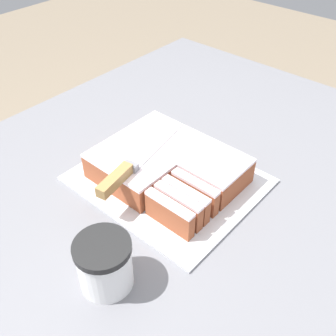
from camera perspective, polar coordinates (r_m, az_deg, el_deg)
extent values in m
cube|color=slate|center=(1.19, 0.48, -21.45)|extent=(1.40, 1.10, 0.94)
cube|color=silver|center=(0.87, 0.00, -1.71)|extent=(0.32, 0.37, 0.01)
cube|color=#994C2D|center=(0.88, -2.85, 1.43)|extent=(0.23, 0.17, 0.05)
cube|color=white|center=(0.86, -2.92, 3.03)|extent=(0.23, 0.17, 0.01)
cube|color=#994C2D|center=(0.84, 6.95, -0.87)|extent=(0.12, 0.12, 0.05)
cube|color=white|center=(0.82, 7.12, 0.75)|extent=(0.12, 0.12, 0.01)
cube|color=#994C2D|center=(0.75, 0.19, -6.85)|extent=(0.02, 0.11, 0.05)
cube|color=white|center=(0.73, 0.19, -5.20)|extent=(0.02, 0.11, 0.01)
cube|color=#994C2D|center=(0.76, 1.47, -5.78)|extent=(0.02, 0.11, 0.05)
cube|color=white|center=(0.74, 1.51, -4.13)|extent=(0.02, 0.11, 0.01)
cube|color=#994C2D|center=(0.78, 2.70, -4.75)|extent=(0.02, 0.11, 0.05)
cube|color=white|center=(0.75, 2.77, -3.10)|extent=(0.02, 0.11, 0.01)
cube|color=#994C2D|center=(0.79, 3.88, -3.75)|extent=(0.02, 0.11, 0.05)
cube|color=white|center=(0.77, 3.98, -2.10)|extent=(0.02, 0.11, 0.01)
cube|color=silver|center=(0.86, -1.87, 3.41)|extent=(0.20, 0.07, 0.00)
cube|color=slate|center=(0.79, -5.46, 0.26)|extent=(0.02, 0.03, 0.02)
cube|color=olive|center=(0.76, -7.72, -1.74)|extent=(0.10, 0.04, 0.02)
cylinder|color=white|center=(0.67, -9.12, -13.89)|extent=(0.09, 0.09, 0.09)
cylinder|color=black|center=(0.63, -9.58, -11.30)|extent=(0.09, 0.09, 0.01)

